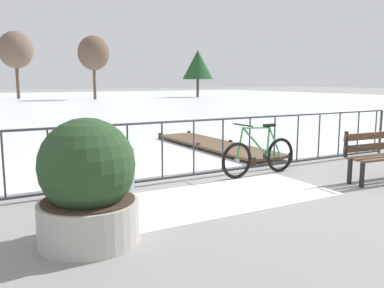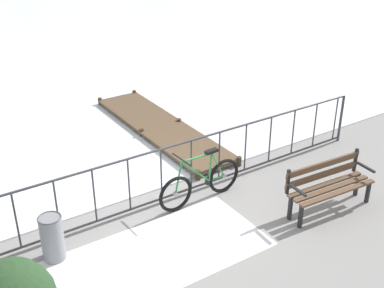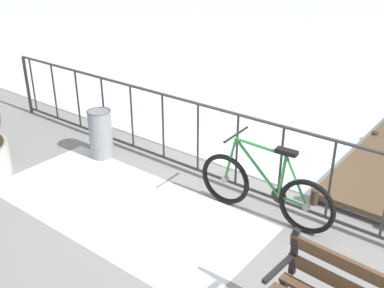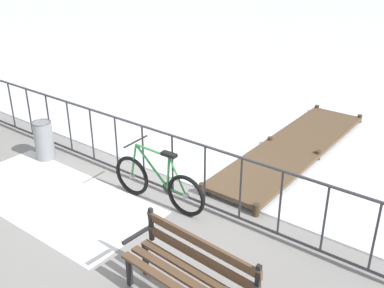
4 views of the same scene
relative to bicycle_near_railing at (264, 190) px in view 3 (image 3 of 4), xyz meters
The scene contains 5 objects.
ground_plane 0.78m from the bicycle_near_railing, 151.09° to the left, with size 160.00×160.00×0.00m, color gray.
snow_patch 1.73m from the bicycle_near_railing, 149.12° to the right, with size 3.53×1.62×0.01m, color white.
railing_fence 0.71m from the bicycle_near_railing, 151.09° to the left, with size 9.06×0.06×1.07m.
bicycle_near_railing is the anchor object (origin of this frame).
trash_bin 2.69m from the bicycle_near_railing, behind, with size 0.35×0.35×0.73m.
Camera 3 is at (2.72, -4.41, 3.09)m, focal length 42.61 mm.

